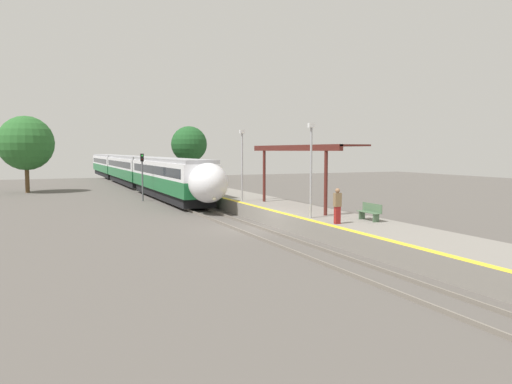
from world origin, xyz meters
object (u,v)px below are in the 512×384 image
object	(u,v)px
train	(131,169)
platform_bench	(370,211)
person_waiting	(337,205)
railway_signal	(142,172)
lamppost_near	(311,164)
lamppost_mid	(242,160)

from	to	relation	value
train	platform_bench	bearing A→B (deg)	-83.95
platform_bench	person_waiting	xyz separation A→B (m)	(-2.21, -0.32, 0.45)
person_waiting	railway_signal	world-z (taller)	railway_signal
train	railway_signal	size ratio (longest dim) A/B	15.77
train	lamppost_near	size ratio (longest dim) A/B	13.27
platform_bench	lamppost_near	distance (m)	3.97
lamppost_near	platform_bench	bearing A→B (deg)	-41.75
platform_bench	lamppost_near	bearing A→B (deg)	138.25
platform_bench	lamppost_mid	size ratio (longest dim) A/B	0.32
railway_signal	lamppost_mid	size ratio (longest dim) A/B	0.84
train	platform_bench	size ratio (longest dim) A/B	41.71
person_waiting	platform_bench	bearing A→B (deg)	8.24
railway_signal	lamppost_near	distance (m)	22.30
train	person_waiting	xyz separation A→B (m)	(2.49, -44.69, -0.35)
train	railway_signal	distance (m)	20.70
platform_bench	lamppost_near	world-z (taller)	lamppost_near
train	lamppost_mid	bearing A→B (deg)	-85.84
person_waiting	lamppost_mid	size ratio (longest dim) A/B	0.35
person_waiting	railway_signal	bearing A→B (deg)	101.59
railway_signal	lamppost_near	size ratio (longest dim) A/B	0.84
train	railway_signal	world-z (taller)	railway_signal
person_waiting	lamppost_mid	xyz separation A→B (m)	(-0.13, 12.21, 1.99)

